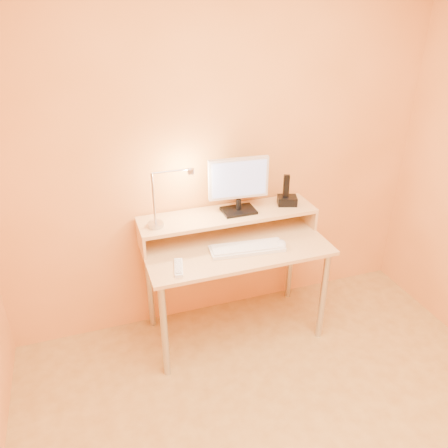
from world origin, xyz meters
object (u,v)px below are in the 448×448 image
object	(u,v)px
lamp_base	(156,225)
mouse	(281,244)
phone_dock	(287,200)
keyboard	(247,249)
monitor_panel	(239,178)
remote_control	(179,268)

from	to	relation	value
lamp_base	mouse	xyz separation A→B (m)	(0.76, -0.24, -0.15)
phone_dock	keyboard	xyz separation A→B (m)	(-0.39, -0.24, -0.18)
monitor_panel	remote_control	xyz separation A→B (m)	(-0.50, -0.32, -0.39)
keyboard	mouse	world-z (taller)	mouse
lamp_base	mouse	world-z (taller)	lamp_base
mouse	remote_control	distance (m)	0.69
monitor_panel	mouse	distance (m)	0.51
lamp_base	phone_dock	size ratio (longest dim) A/B	0.77
mouse	remote_control	xyz separation A→B (m)	(-0.69, -0.04, -0.01)
monitor_panel	remote_control	size ratio (longest dim) A/B	2.14
keyboard	mouse	bearing A→B (deg)	-3.43
phone_dock	lamp_base	bearing A→B (deg)	-159.55
monitor_panel	lamp_base	distance (m)	0.61
remote_control	keyboard	bearing A→B (deg)	21.16
keyboard	remote_control	world-z (taller)	keyboard
monitor_panel	keyboard	world-z (taller)	monitor_panel
keyboard	remote_control	bearing A→B (deg)	-165.31
remote_control	mouse	bearing A→B (deg)	15.32
lamp_base	mouse	bearing A→B (deg)	-17.77
monitor_panel	mouse	size ratio (longest dim) A/B	3.39
phone_dock	remote_control	bearing A→B (deg)	-141.45
monitor_panel	phone_dock	world-z (taller)	monitor_panel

